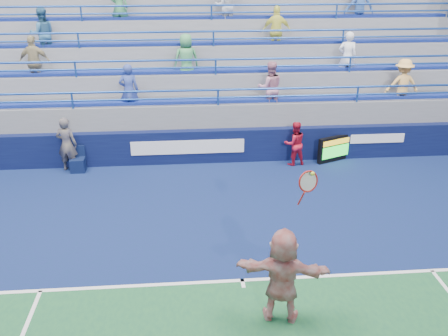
{
  "coord_description": "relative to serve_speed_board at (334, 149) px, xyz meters",
  "views": [
    {
      "loc": [
        -1.11,
        -8.53,
        6.28
      ],
      "look_at": [
        -0.17,
        2.5,
        1.5
      ],
      "focal_mm": 40.0,
      "sensor_mm": 36.0,
      "label": 1
    }
  ],
  "objects": [
    {
      "name": "ground",
      "position": [
        -3.75,
        -6.22,
        -0.43
      ],
      "size": [
        120.0,
        120.0,
        0.0
      ],
      "primitive_type": "plane",
      "color": "#333538"
    },
    {
      "name": "sponsor_wall",
      "position": [
        -3.74,
        0.28,
        0.12
      ],
      "size": [
        18.0,
        0.32,
        1.1
      ],
      "color": "#090E35",
      "rests_on": "ground"
    },
    {
      "name": "bleacher_stand",
      "position": [
        -3.75,
        4.05,
        1.11
      ],
      "size": [
        18.0,
        5.6,
        6.13
      ],
      "color": "slate",
      "rests_on": "ground"
    },
    {
      "name": "serve_speed_board",
      "position": [
        0.0,
        0.0,
        0.0
      ],
      "size": [
        1.19,
        0.62,
        0.86
      ],
      "color": "black",
      "rests_on": "ground"
    },
    {
      "name": "judge_chair",
      "position": [
        -8.17,
        -0.13,
        -0.18
      ],
      "size": [
        0.45,
        0.45,
        0.78
      ],
      "color": "#0B1537",
      "rests_on": "ground"
    },
    {
      "name": "tennis_player",
      "position": [
        -3.17,
        -7.38,
        0.5
      ],
      "size": [
        1.81,
        0.92,
        2.99
      ],
      "color": "silver",
      "rests_on": "ground"
    },
    {
      "name": "line_judge",
      "position": [
        -8.46,
        -0.03,
        0.43
      ],
      "size": [
        0.7,
        0.52,
        1.73
      ],
      "primitive_type": "imported",
      "rotation": [
        0.0,
        0.0,
        2.96
      ],
      "color": "#15163B",
      "rests_on": "ground"
    },
    {
      "name": "ball_girl",
      "position": [
        -1.36,
        -0.16,
        0.29
      ],
      "size": [
        0.78,
        0.66,
        1.44
      ],
      "primitive_type": "imported",
      "rotation": [
        0.0,
        0.0,
        3.31
      ],
      "color": "#B7152B",
      "rests_on": "ground"
    }
  ]
}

